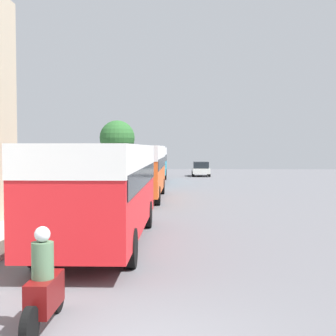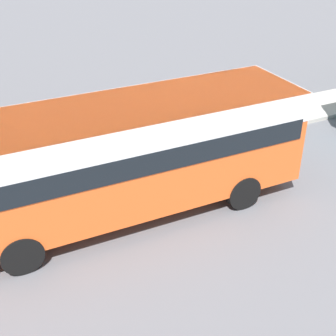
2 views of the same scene
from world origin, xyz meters
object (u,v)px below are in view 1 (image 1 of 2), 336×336
Objects in this scene: bus_following at (140,165)px; motorcycle_behind_lead at (44,289)px; car_crossing at (201,169)px; bus_third_in_line at (150,160)px; pedestrian_near_curb at (71,187)px; bus_lead at (103,180)px.

bus_following reaches higher than motorcycle_behind_lead.
motorcycle_behind_lead reaches higher than car_crossing.
bus_third_in_line reaches higher than motorcycle_behind_lead.
pedestrian_near_curb is (-3.35, 15.97, 0.31)m from motorcycle_behind_lead.
motorcycle_behind_lead is at bearing -89.19° from bus_third_in_line.
bus_following is at bearing 50.51° from pedestrian_near_curb.
bus_following reaches higher than bus_lead.
bus_third_in_line is 33.66m from motorcycle_behind_lead.
bus_following is 13.80m from bus_third_in_line.
pedestrian_near_curb is (-7.68, -26.22, 0.20)m from car_crossing.
motorcycle_behind_lead is 1.33× the size of pedestrian_near_curb.
bus_third_in_line is 17.91m from pedestrian_near_curb.
bus_lead is 12.87m from bus_following.
bus_lead is 4.30× the size of motorcycle_behind_lead.
bus_following reaches higher than car_crossing.
bus_following is 4.36× the size of motorcycle_behind_lead.
motorcycle_behind_lead is at bearing -88.39° from bus_lead.
car_crossing is (4.52, 35.23, -1.22)m from bus_lead.
bus_third_in_line is at bearing 80.76° from pedestrian_near_curb.
bus_following is 1.00× the size of bus_third_in_line.
bus_third_in_line is at bearing 90.60° from bus_lead.
bus_third_in_line is at bearing 90.81° from motorcycle_behind_lead.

